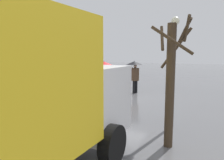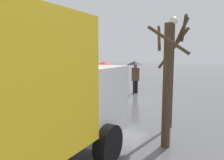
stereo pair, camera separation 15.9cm
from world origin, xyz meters
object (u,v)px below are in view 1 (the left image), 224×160
hand_dolly_boxes (108,87)px  pedestrian_pink_side (103,70)px  bare_tree_near (171,80)px  shopping_cart_vendor (121,87)px  street_lamp (174,61)px  cargo_van_parked_right (53,77)px  pedestrian_black_side (135,69)px

hand_dolly_boxes → pedestrian_pink_side: size_ratio=0.61×
bare_tree_near → hand_dolly_boxes: bearing=-49.3°
shopping_cart_vendor → street_lamp: street_lamp is taller
shopping_cart_vendor → pedestrian_pink_side: size_ratio=0.49×
shopping_cart_vendor → hand_dolly_boxes: size_ratio=0.79×
cargo_van_parked_right → pedestrian_pink_side: bearing=-139.8°
shopping_cart_vendor → cargo_van_parked_right: bearing=27.8°
bare_tree_near → pedestrian_black_side: bearing=-62.7°
shopping_cart_vendor → pedestrian_pink_side: pedestrian_pink_side is taller
shopping_cart_vendor → hand_dolly_boxes: bearing=18.8°
bare_tree_near → street_lamp: (0.23, -1.66, 0.47)m
shopping_cart_vendor → street_lamp: (-3.88, 4.22, 1.80)m
bare_tree_near → street_lamp: bearing=-82.0°
shopping_cart_vendor → bare_tree_near: bare_tree_near is taller
hand_dolly_boxes → pedestrian_pink_side: 1.22m
cargo_van_parked_right → pedestrian_black_side: size_ratio=2.54×
hand_dolly_boxes → shopping_cart_vendor: bearing=-161.2°
pedestrian_pink_side → street_lamp: (-5.15, 4.32, 0.80)m
cargo_van_parked_right → pedestrian_pink_side: (-2.40, -2.03, 0.39)m
hand_dolly_boxes → cargo_van_parked_right: bearing=29.8°
cargo_van_parked_right → pedestrian_pink_side: size_ratio=2.54×
cargo_van_parked_right → shopping_cart_vendor: (-3.68, -1.94, -0.61)m
hand_dolly_boxes → pedestrian_pink_side: pedestrian_pink_side is taller
bare_tree_near → pedestrian_pink_side: bearing=-48.0°
cargo_van_parked_right → hand_dolly_boxes: size_ratio=4.14×
shopping_cart_vendor → hand_dolly_boxes: 0.79m
shopping_cart_vendor → bare_tree_near: bearing=124.9°
shopping_cart_vendor → pedestrian_pink_side: 1.63m
cargo_van_parked_right → pedestrian_pink_side: cargo_van_parked_right is taller
cargo_van_parked_right → shopping_cart_vendor: size_ratio=5.22×
street_lamp → cargo_van_parked_right: bearing=-16.8°
hand_dolly_boxes → street_lamp: 6.36m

